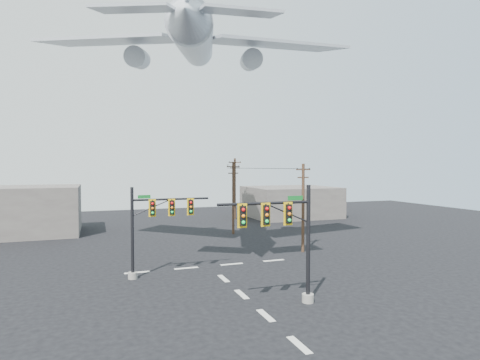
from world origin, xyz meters
name	(u,v)px	position (x,y,z in m)	size (l,w,h in m)	color
ground	(266,316)	(0.00, 0.00, 0.00)	(120.00, 120.00, 0.00)	black
lane_markings	(235,289)	(0.00, 5.33, 0.01)	(14.00, 21.20, 0.01)	beige
signal_mast_near	(288,238)	(1.91, 1.08, 4.13)	(6.28, 0.81, 7.37)	gray
signal_mast_far	(152,226)	(-5.01, 10.22, 3.91)	(6.27, 0.77, 6.96)	gray
utility_pole_a	(303,206)	(10.25, 14.30, 4.59)	(1.74, 0.48, 8.78)	#472D1E
utility_pole_b	(233,196)	(7.20, 26.71, 4.75)	(1.81, 0.55, 9.07)	#472D1E
utility_pole_c	(235,187)	(12.05, 40.08, 5.12)	(2.00, 0.42, 9.79)	#472D1E
power_lines	(247,166)	(9.20, 27.29, 8.52)	(6.59, 25.79, 0.49)	black
airliner	(195,42)	(0.20, 17.79, 20.64)	(29.45, 31.63, 9.04)	silver
building_left	(1,211)	(-20.00, 35.00, 3.00)	(18.00, 10.00, 6.00)	#645E58
building_right	(290,202)	(22.00, 40.00, 2.50)	(14.00, 12.00, 5.00)	#645E58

